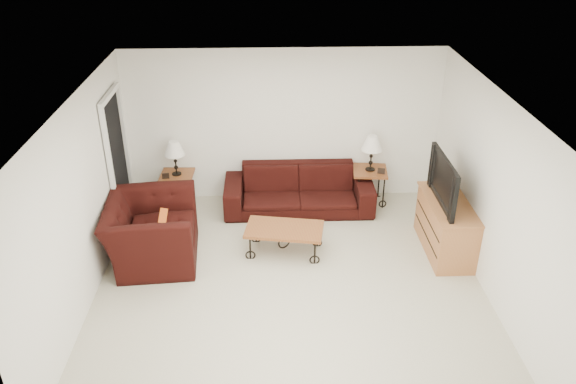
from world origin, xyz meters
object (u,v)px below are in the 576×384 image
at_px(sofa, 299,190).
at_px(coffee_table, 284,240).
at_px(lamp_left, 175,158).
at_px(lamp_right, 371,153).
at_px(television, 451,181).
at_px(tv_stand, 446,226).
at_px(side_table_left, 178,190).
at_px(side_table_right, 369,186).
at_px(armchair, 152,231).
at_px(backpack, 339,202).

xyz_separation_m(sofa, coffee_table, (-0.27, -1.26, -0.14)).
bearing_deg(lamp_left, sofa, -5.29).
bearing_deg(lamp_right, television, -60.53).
height_order(lamp_right, tv_stand, lamp_right).
bearing_deg(television, side_table_left, -110.39).
distance_m(side_table_right, television, 1.87).
relative_size(lamp_right, armchair, 0.44).
distance_m(side_table_left, lamp_left, 0.57).
distance_m(coffee_table, television, 2.43).
bearing_deg(backpack, side_table_right, 41.85).
distance_m(lamp_right, armchair, 3.62).
height_order(side_table_left, backpack, side_table_left).
bearing_deg(tv_stand, side_table_right, 120.06).
bearing_deg(sofa, armchair, -147.38).
relative_size(side_table_right, tv_stand, 0.46).
relative_size(tv_stand, television, 1.12).
bearing_deg(lamp_right, tv_stand, -59.94).
xyz_separation_m(side_table_left, side_table_right, (3.11, 0.00, 0.01)).
bearing_deg(lamp_left, side_table_right, 0.00).
height_order(coffee_table, armchair, armchair).
bearing_deg(tv_stand, television, 180.00).
bearing_deg(backpack, armchair, -153.96).
distance_m(armchair, television, 4.14).
height_order(sofa, side_table_right, sofa).
xyz_separation_m(side_table_right, coffee_table, (-1.43, -1.44, -0.09)).
bearing_deg(television, lamp_left, -110.39).
xyz_separation_m(lamp_left, television, (3.94, -1.46, 0.26)).
distance_m(lamp_right, tv_stand, 1.76).
distance_m(side_table_left, backpack, 2.60).
distance_m(lamp_right, coffee_table, 2.15).
bearing_deg(sofa, lamp_right, 8.79).
height_order(sofa, coffee_table, sofa).
relative_size(sofa, side_table_left, 4.18).
bearing_deg(sofa, television, -32.80).
distance_m(tv_stand, television, 0.72).
bearing_deg(television, side_table_right, -150.53).
relative_size(side_table_right, armchair, 0.44).
height_order(lamp_left, armchair, lamp_left).
xyz_separation_m(lamp_right, backpack, (-0.55, -0.42, -0.64)).
xyz_separation_m(side_table_right, lamp_right, (0.00, 0.00, 0.59)).
xyz_separation_m(sofa, armchair, (-2.09, -1.34, 0.09)).
xyz_separation_m(sofa, lamp_right, (1.16, 0.18, 0.54)).
xyz_separation_m(tv_stand, backpack, (-1.39, 1.04, -0.15)).
height_order(lamp_right, coffee_table, lamp_right).
relative_size(side_table_right, lamp_left, 1.04).
bearing_deg(backpack, lamp_left, 174.64).
relative_size(lamp_right, television, 0.51).
height_order(lamp_left, tv_stand, lamp_left).
bearing_deg(tv_stand, coffee_table, 179.55).
bearing_deg(side_table_right, sofa, -171.21).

